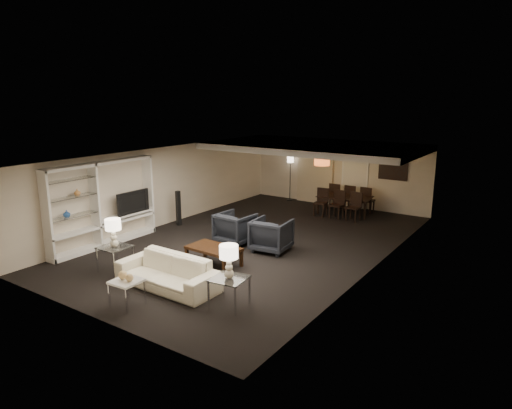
{
  "coord_description": "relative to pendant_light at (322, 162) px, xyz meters",
  "views": [
    {
      "loc": [
        6.97,
        -10.3,
        4.08
      ],
      "look_at": [
        0.0,
        0.0,
        1.1
      ],
      "focal_mm": 32.0,
      "sensor_mm": 36.0,
      "label": 1
    }
  ],
  "objects": [
    {
      "name": "gold_gourd_a",
      "position": [
        -0.23,
        -8.31,
        -1.29
      ],
      "size": [
        0.17,
        0.17,
        0.17
      ],
      "primitive_type": "sphere",
      "color": "#E4BC78",
      "rests_on": "marble_table"
    },
    {
      "name": "armchair_right",
      "position": [
        0.47,
        -3.91,
        -1.48
      ],
      "size": [
        1.04,
        1.06,
        0.88
      ],
      "primitive_type": "imported",
      "rotation": [
        0.0,
        0.0,
        3.25
      ],
      "color": "black",
      "rests_on": "floor"
    },
    {
      "name": "marble_table",
      "position": [
        -0.13,
        -8.31,
        -1.65
      ],
      "size": [
        0.57,
        0.57,
        0.54
      ],
      "primitive_type": null,
      "rotation": [
        0.0,
        0.0,
        0.04
      ],
      "color": "white",
      "rests_on": "floor"
    },
    {
      "name": "wall_right",
      "position": [
        3.2,
        -3.5,
        -0.67
      ],
      "size": [
        0.02,
        11.0,
        2.5
      ],
      "primitive_type": "cube",
      "color": "#C1B49B",
      "rests_on": "ground"
    },
    {
      "name": "wall_front",
      "position": [
        -0.3,
        -9.0,
        -0.67
      ],
      "size": [
        7.0,
        0.02,
        2.5
      ],
      "primitive_type": "cube",
      "color": "#C1B49B",
      "rests_on": "ground"
    },
    {
      "name": "door",
      "position": [
        0.4,
        1.97,
        -0.87
      ],
      "size": [
        0.9,
        0.05,
        2.1
      ],
      "primitive_type": "cube",
      "color": "silver",
      "rests_on": "wall_back"
    },
    {
      "name": "floor",
      "position": [
        -0.3,
        -3.5,
        -1.92
      ],
      "size": [
        11.0,
        11.0,
        0.0
      ],
      "primitive_type": "plane",
      "color": "black",
      "rests_on": "ground"
    },
    {
      "name": "television",
      "position": [
        -3.58,
        -5.17,
        -0.84
      ],
      "size": [
        1.13,
        0.15,
        0.65
      ],
      "primitive_type": "imported",
      "rotation": [
        0.0,
        0.0,
        1.57
      ],
      "color": "black",
      "rests_on": "media_unit"
    },
    {
      "name": "chair_nl",
      "position": [
        -0.09,
        0.18,
        -1.44
      ],
      "size": [
        0.48,
        0.48,
        0.95
      ],
      "primitive_type": null,
      "rotation": [
        0.0,
        0.0,
        0.08
      ],
      "color": "black",
      "rests_on": "floor"
    },
    {
      "name": "curtains",
      "position": [
        -1.2,
        1.92,
        -0.72
      ],
      "size": [
        1.5,
        0.12,
        2.4
      ],
      "primitive_type": "cube",
      "color": "beige",
      "rests_on": "wall_back"
    },
    {
      "name": "wall_left",
      "position": [
        -3.8,
        -3.5,
        -0.67
      ],
      "size": [
        0.02,
        11.0,
        2.5
      ],
      "primitive_type": "cube",
      "color": "#C1B49B",
      "rests_on": "ground"
    },
    {
      "name": "floor_speaker",
      "position": [
        -3.33,
        -3.47,
        -1.35
      ],
      "size": [
        0.14,
        0.14,
        1.13
      ],
      "primitive_type": "cube",
      "rotation": [
        0.0,
        0.0,
        -0.12
      ],
      "color": "black",
      "rests_on": "floor"
    },
    {
      "name": "dining_table",
      "position": [
        0.51,
        0.83,
        -1.6
      ],
      "size": [
        1.94,
        1.24,
        0.64
      ],
      "primitive_type": "imported",
      "rotation": [
        0.0,
        0.0,
        0.13
      ],
      "color": "black",
      "rests_on": "floor"
    },
    {
      "name": "vase_amber",
      "position": [
        -3.61,
        -6.86,
        -0.27
      ],
      "size": [
        0.17,
        0.17,
        0.17
      ],
      "primitive_type": "imported",
      "color": "#D08945",
      "rests_on": "media_unit"
    },
    {
      "name": "media_unit",
      "position": [
        -3.61,
        -6.1,
        -0.74
      ],
      "size": [
        0.38,
        3.4,
        2.35
      ],
      "primitive_type": null,
      "color": "white",
      "rests_on": "wall_left"
    },
    {
      "name": "chair_nm",
      "position": [
        0.51,
        0.18,
        -1.44
      ],
      "size": [
        0.47,
        0.47,
        0.95
      ],
      "primitive_type": null,
      "rotation": [
        0.0,
        0.0,
        -0.07
      ],
      "color": "black",
      "rests_on": "floor"
    },
    {
      "name": "vase_blue",
      "position": [
        -3.61,
        -7.21,
        -0.77
      ],
      "size": [
        0.18,
        0.18,
        0.19
      ],
      "primitive_type": "imported",
      "color": "#224E96",
      "rests_on": "media_unit"
    },
    {
      "name": "side_table_left",
      "position": [
        -1.83,
        -7.21,
        -1.62
      ],
      "size": [
        0.66,
        0.66,
        0.61
      ],
      "primitive_type": null,
      "rotation": [
        0.0,
        0.0,
        0.01
      ],
      "color": "white",
      "rests_on": "floor"
    },
    {
      "name": "pendant_light",
      "position": [
        0.0,
        0.0,
        0.0
      ],
      "size": [
        0.52,
        0.52,
        0.24
      ],
      "primitive_type": "cylinder",
      "color": "#D8591E",
      "rests_on": "ceiling_soffit"
    },
    {
      "name": "table_lamp_right",
      "position": [
        1.57,
        -7.21,
        -0.98
      ],
      "size": [
        0.38,
        0.38,
        0.67
      ],
      "primitive_type": null,
      "rotation": [
        0.0,
        0.0,
        0.03
      ],
      "color": "beige",
      "rests_on": "side_table_right"
    },
    {
      "name": "sofa",
      "position": [
        -0.13,
        -7.21,
        -1.57
      ],
      "size": [
        2.38,
        0.95,
        0.69
      ],
      "primitive_type": "imported",
      "rotation": [
        0.0,
        0.0,
        -0.01
      ],
      "color": "#EEE4C4",
      "rests_on": "floor"
    },
    {
      "name": "painting",
      "position": [
        1.8,
        1.96,
        -0.37
      ],
      "size": [
        0.95,
        0.04,
        0.65
      ],
      "primitive_type": "cube",
      "color": "#142D38",
      "rests_on": "wall_back"
    },
    {
      "name": "chair_fr",
      "position": [
        1.11,
        1.48,
        -1.44
      ],
      "size": [
        0.46,
        0.46,
        0.95
      ],
      "primitive_type": null,
      "rotation": [
        0.0,
        0.0,
        3.1
      ],
      "color": "black",
      "rests_on": "floor"
    },
    {
      "name": "coffee_table",
      "position": [
        -0.13,
        -5.61,
        -1.69
      ],
      "size": [
        1.33,
        0.81,
        0.47
      ],
      "primitive_type": null,
      "rotation": [
        0.0,
        0.0,
        -0.04
      ],
      "color": "black",
      "rests_on": "floor"
    },
    {
      "name": "armchair_left",
      "position": [
        -0.73,
        -3.91,
        -1.48
      ],
      "size": [
        0.99,
        1.02,
        0.88
      ],
      "primitive_type": "imported",
      "rotation": [
        0.0,
        0.0,
        3.09
      ],
      "color": "black",
      "rests_on": "floor"
    },
    {
      "name": "chair_fl",
      "position": [
        -0.09,
        1.48,
        -1.44
      ],
      "size": [
        0.44,
        0.44,
        0.95
      ],
      "primitive_type": null,
      "rotation": [
        0.0,
        0.0,
        3.13
      ],
      "color": "black",
      "rests_on": "floor"
    },
    {
      "name": "chair_nr",
      "position": [
        1.11,
        0.18,
        -1.44
      ],
      "size": [
        0.47,
        0.47,
        0.95
      ],
      "primitive_type": null,
      "rotation": [
        0.0,
        0.0,
        -0.08
      ],
      "color": "black",
      "rests_on": "floor"
    },
    {
      "name": "gold_gourd_b",
      "position": [
        -0.03,
        -8.31,
        -1.3
      ],
      "size": [
        0.15,
        0.15,
        0.15
      ],
      "primitive_type": "sphere",
      "color": "#D8B172",
      "rests_on": "marble_table"
    },
    {
      "name": "ceiling_soffit",
      "position": [
        -0.3,
        0.0,
        0.48
      ],
      "size": [
        7.0,
        4.0,
        0.2
      ],
      "primitive_type": "cube",
      "color": "silver",
      "rests_on": "ceiling"
    },
    {
      "name": "floor_lamp",
      "position": [
        -2.18,
        1.7,
        -1.04
      ],
      "size": [
        0.27,
        0.27,
        1.75
      ],
      "primitive_type": null,
      "rotation": [
        0.0,
        0.0,
        -0.07
      ],
      "color": "black",
      "rests_on": "floor"
    },
    {
      "name": "chair_fm",
      "position": [
        0.51,
        1.48,
        -1.44
      ],
      "size": [
        0.44,
        0.44,
        0.95
      ],
      "primitive_type": null,
      "rotation": [
        0.0,
        0.0,
        3.14
      ],
      "color": "black",
      "rests_on": "floor"
    },
    {
      "name": "table_lamp_left",
      "position": [
        -1.83,
        -7.21,
        -0.98
      ],
      "size": [
        0.38,
        0.38,
        0.67
      ],
      "primitive_type": null,
      "rotation": [
        0.0,
        0.0,
        0.02
      ],
      "color": "beige",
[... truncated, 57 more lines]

